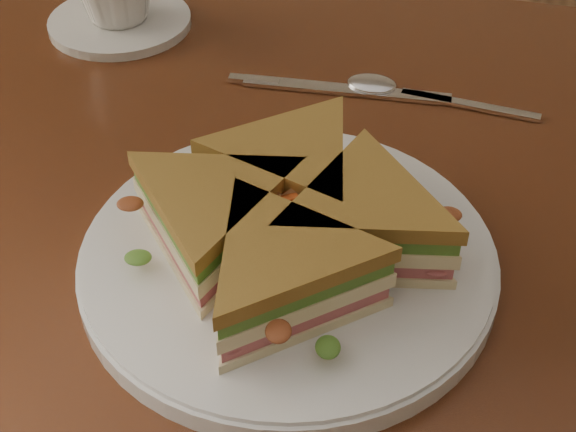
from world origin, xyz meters
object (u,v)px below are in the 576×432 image
Objects in this scene: sandwich_wedges at (288,221)px; knife at (331,89)px; saucer at (120,22)px; plate at (288,259)px; table at (365,292)px; spoon at (395,90)px.

sandwich_wedges is 0.25m from knife.
plate is at bearing -49.05° from saucer.
table is 0.14m from plate.
sandwich_wedges reaches higher than spoon.
spoon is 0.85× the size of knife.
sandwich_wedges is at bearing -120.30° from table.
knife is (-0.02, 0.24, -0.01)m from plate.
spoon reaches higher than knife.
knife is (-0.02, 0.24, -0.04)m from sandwich_wedges.
sandwich_wedges reaches higher than table.
spoon is at bearing 93.07° from table.
plate is at bearing -93.49° from spoon.
knife is at bearing 113.50° from table.
spoon is (0.04, 0.25, -0.00)m from plate.
spoon is (-0.01, 0.17, 0.10)m from table.
knife is at bearing -15.46° from saucer.
saucer is (-0.25, 0.07, 0.00)m from knife.
table is 7.84× the size of saucer.
plate is 1.98× the size of saucer.
sandwich_wedges reaches higher than saucer.
plate reaches higher than spoon.
knife is (-0.07, 0.16, 0.10)m from table.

